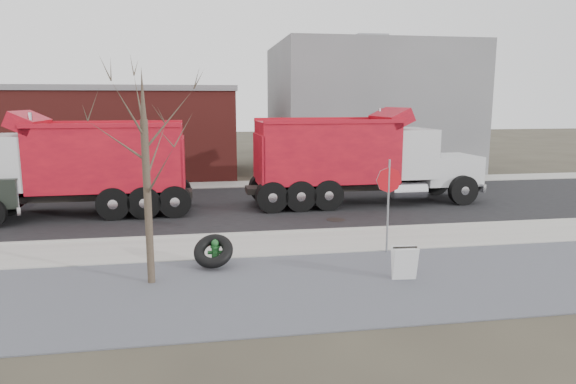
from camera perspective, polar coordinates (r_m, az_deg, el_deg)
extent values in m
plane|color=#383328|center=(15.76, -2.32, -6.21)|extent=(120.00, 120.00, 0.00)
cube|color=slate|center=(12.47, -0.23, -10.60)|extent=(60.00, 5.00, 0.03)
cube|color=#9E9B93|center=(15.99, -2.43, -5.85)|extent=(60.00, 2.50, 0.06)
cube|color=#9E9B93|center=(17.23, -2.97, -4.60)|extent=(60.00, 0.15, 0.11)
cube|color=black|center=(21.84, -4.42, -1.59)|extent=(60.00, 9.40, 0.02)
cube|color=#9E9B93|center=(27.43, -5.51, 0.84)|extent=(60.00, 2.00, 0.06)
cube|color=gray|center=(34.76, 8.79, 9.29)|extent=(12.00, 10.00, 8.00)
cube|color=maroon|center=(33.08, -23.89, 5.91)|extent=(20.00, 8.00, 5.00)
cube|color=gray|center=(33.03, -24.22, 10.49)|extent=(20.20, 8.20, 0.30)
cylinder|color=#382D23|center=(12.71, -15.31, -1.25)|extent=(0.18, 0.18, 4.00)
cone|color=#382D23|center=(12.48, -15.87, 10.53)|extent=(0.14, 0.14, 1.20)
cylinder|color=#25622B|center=(14.21, -8.03, -8.03)|extent=(0.40, 0.40, 0.05)
cylinder|color=#25622B|center=(14.12, -8.06, -6.98)|extent=(0.21, 0.21, 0.54)
cylinder|color=#25622B|center=(14.05, -8.08, -6.03)|extent=(0.27, 0.27, 0.05)
sphere|color=#25622B|center=(14.03, -8.09, -5.67)|extent=(0.22, 0.22, 0.22)
cylinder|color=#25622B|center=(14.00, -8.10, -5.32)|extent=(0.05, 0.05, 0.05)
cylinder|color=#25622B|center=(14.11, -8.69, -6.67)|extent=(0.12, 0.11, 0.10)
cylinder|color=#25622B|center=(14.09, -7.44, -6.66)|extent=(0.12, 0.11, 0.10)
cylinder|color=#25622B|center=(13.96, -8.10, -6.92)|extent=(0.15, 0.12, 0.14)
torus|color=black|center=(13.93, -8.29, -6.50)|extent=(1.28, 1.24, 0.89)
cylinder|color=gray|center=(15.19, 11.05, -1.63)|extent=(0.06, 0.06, 2.77)
cylinder|color=red|center=(15.05, 11.15, 1.32)|extent=(0.75, 0.04, 0.75)
cube|color=silver|center=(13.09, 12.93, -7.86)|extent=(0.62, 0.25, 0.83)
cube|color=silver|center=(13.25, 12.70, -7.63)|extent=(0.62, 0.25, 0.83)
cube|color=black|center=(13.05, 12.89, -6.02)|extent=(0.61, 0.08, 0.04)
cube|color=black|center=(22.52, 7.85, 0.62)|extent=(9.84, 1.26, 0.25)
cube|color=silver|center=(24.05, 17.11, 2.43)|extent=(2.59, 2.31, 1.26)
cube|color=silver|center=(24.57, 19.31, 2.46)|extent=(0.11, 2.01, 1.15)
cube|color=silver|center=(23.12, 13.04, 4.33)|extent=(1.91, 2.69, 2.07)
cube|color=black|center=(23.39, 14.78, 5.73)|extent=(0.11, 2.30, 0.92)
cube|color=red|center=(21.87, 4.23, 4.55)|extent=(5.81, 2.91, 2.53)
cylinder|color=silver|center=(23.75, 10.13, 5.83)|extent=(0.16, 0.16, 2.76)
cylinder|color=black|center=(25.33, 16.10, 1.14)|extent=(1.27, 0.38, 1.26)
cylinder|color=black|center=(23.18, 18.88, 0.19)|extent=(1.27, 0.38, 1.26)
cylinder|color=black|center=(22.84, 0.11, 0.60)|extent=(1.27, 0.38, 1.26)
cylinder|color=black|center=(20.72, 1.30, -0.39)|extent=(1.27, 0.38, 1.26)
cube|color=black|center=(21.68, -22.83, -0.48)|extent=(9.22, 1.16, 0.25)
cube|color=silver|center=(21.95, -27.79, 3.02)|extent=(1.85, 2.62, 2.03)
cube|color=red|center=(21.20, -19.24, 3.71)|extent=(5.68, 2.81, 2.48)
cylinder|color=silver|center=(20.64, -26.50, 4.16)|extent=(0.16, 0.16, 2.70)
cylinder|color=black|center=(20.22, -15.63, -1.07)|extent=(1.24, 0.36, 1.24)
cylinder|color=black|center=(22.33, -15.17, -0.01)|extent=(1.24, 0.36, 1.24)
cube|color=silver|center=(21.32, -27.28, 0.20)|extent=(0.14, 1.68, 0.96)
cylinder|color=black|center=(22.64, -28.62, -1.00)|extent=(1.07, 0.34, 1.06)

